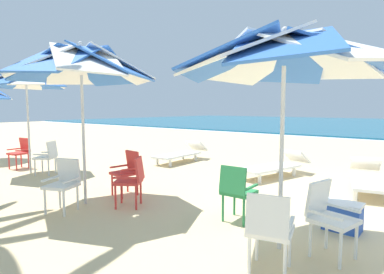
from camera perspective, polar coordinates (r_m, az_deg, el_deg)
The scene contains 15 objects.
beach_umbrella_0 at distance 3.86m, azimuth 16.54°, elevation 13.98°, with size 2.61×2.61×2.64m.
plastic_chair_0 at distance 4.00m, azimuth 23.68°, elevation -12.81°, with size 0.55×0.53×0.87m.
plastic_chair_1 at distance 4.76m, azimuth 8.22°, elevation -9.49°, with size 0.46×0.49×0.87m.
plastic_chair_2 at distance 3.39m, azimuth 13.98°, elevation -15.79°, with size 0.54×0.56×0.87m.
beach_umbrella_1 at distance 5.81m, azimuth -19.64°, elevation 12.30°, with size 2.56×2.56×2.85m.
plastic_chair_3 at distance 6.30m, azimuth -11.73°, elevation -5.90°, with size 0.48×0.51×0.87m.
plastic_chair_4 at distance 5.62m, azimuth -22.43°, elevation -7.55°, with size 0.58×0.60×0.87m.
plastic_chair_5 at distance 5.53m, azimuth -10.91°, elevation -7.46°, with size 0.63×0.62×0.87m.
beach_umbrella_2 at distance 9.19m, azimuth -28.09°, elevation 9.26°, with size 2.02×2.02×2.81m.
plastic_chair_6 at distance 8.82m, azimuth -24.94°, elevation -3.08°, with size 0.63×0.62×0.87m.
plastic_chair_7 at distance 10.06m, azimuth -28.87°, elevation -2.27°, with size 0.51×0.53×0.87m.
sun_lounger_1 at distance 7.39m, azimuth 29.56°, elevation -6.52°, with size 1.13×2.23×0.62m.
sun_lounger_2 at distance 8.07m, azimuth 14.93°, elevation -5.05°, with size 1.13×2.23×0.62m.
sun_lounger_3 at distance 9.92m, azimuth -2.01°, elevation -2.96°, with size 0.74×2.18×0.62m.
cooler_box at distance 4.96m, azimuth 25.84°, elevation -12.91°, with size 0.50×0.34×0.40m.
Camera 1 is at (0.69, -6.16, 1.71)m, focal length 29.12 mm.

